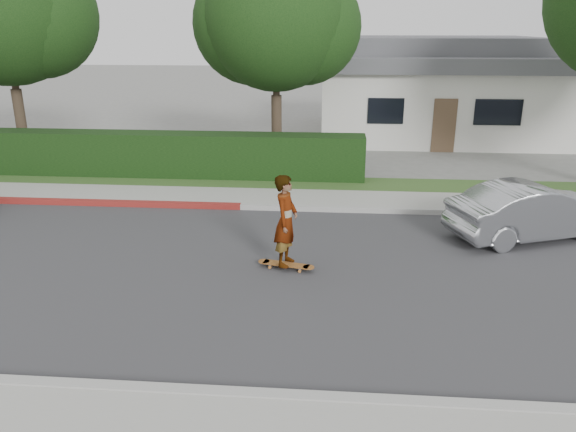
% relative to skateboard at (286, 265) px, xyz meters
% --- Properties ---
extents(ground, '(120.00, 120.00, 0.00)m').
position_rel_skateboard_xyz_m(ground, '(-2.58, -0.22, -0.11)').
color(ground, slate).
rests_on(ground, ground).
extents(road, '(60.00, 8.00, 0.01)m').
position_rel_skateboard_xyz_m(road, '(-2.58, -0.22, -0.10)').
color(road, '#2D2D30').
rests_on(road, ground).
extents(curb_near, '(60.00, 0.20, 0.15)m').
position_rel_skateboard_xyz_m(curb_near, '(-2.58, -4.32, -0.03)').
color(curb_near, '#9E9E99').
rests_on(curb_near, ground).
extents(sidewalk_near, '(60.00, 1.60, 0.12)m').
position_rel_skateboard_xyz_m(sidewalk_near, '(-2.58, -5.22, -0.05)').
color(sidewalk_near, gray).
rests_on(sidewalk_near, ground).
extents(curb_far, '(60.00, 0.20, 0.15)m').
position_rel_skateboard_xyz_m(curb_far, '(-2.58, 3.88, -0.03)').
color(curb_far, '#9E9E99').
rests_on(curb_far, ground).
extents(curb_red_section, '(12.00, 0.21, 0.15)m').
position_rel_skateboard_xyz_m(curb_red_section, '(-7.58, 3.88, -0.03)').
color(curb_red_section, maroon).
rests_on(curb_red_section, ground).
extents(sidewalk_far, '(60.00, 1.60, 0.12)m').
position_rel_skateboard_xyz_m(sidewalk_far, '(-2.58, 4.78, -0.05)').
color(sidewalk_far, gray).
rests_on(sidewalk_far, ground).
extents(planting_strip, '(60.00, 1.60, 0.10)m').
position_rel_skateboard_xyz_m(planting_strip, '(-2.58, 6.38, -0.06)').
color(planting_strip, '#2D4C1E').
rests_on(planting_strip, ground).
extents(hedge, '(15.00, 1.00, 1.50)m').
position_rel_skateboard_xyz_m(hedge, '(-5.58, 6.98, 0.64)').
color(hedge, black).
rests_on(hedge, ground).
extents(tree_left, '(5.99, 5.21, 8.00)m').
position_rel_skateboard_xyz_m(tree_left, '(-10.10, 8.46, 5.16)').
color(tree_left, '#33261C').
rests_on(tree_left, ground).
extents(tree_center, '(5.66, 4.84, 7.44)m').
position_rel_skateboard_xyz_m(tree_center, '(-1.10, 8.96, 4.80)').
color(tree_center, '#33261C').
rests_on(tree_center, ground).
extents(house, '(10.60, 8.60, 4.30)m').
position_rel_skateboard_xyz_m(house, '(5.42, 15.77, 1.99)').
color(house, beige).
rests_on(house, ground).
extents(skateboard, '(1.23, 0.50, 0.11)m').
position_rel_skateboard_xyz_m(skateboard, '(0.00, 0.00, 0.00)').
color(skateboard, '#AF6B30').
rests_on(skateboard, ground).
extents(skateboarder, '(0.59, 0.77, 1.90)m').
position_rel_skateboard_xyz_m(skateboarder, '(0.00, 0.00, 0.96)').
color(skateboarder, white).
rests_on(skateboarder, skateboard).
extents(car_silver, '(4.26, 2.73, 1.33)m').
position_rel_skateboard_xyz_m(car_silver, '(5.64, 2.31, 0.56)').
color(car_silver, '#A7AAAE').
rests_on(car_silver, ground).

